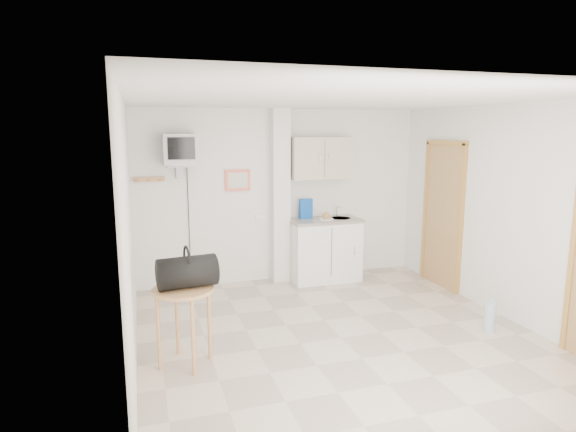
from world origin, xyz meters
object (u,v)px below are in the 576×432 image
object	(u,v)px
round_table	(184,300)
duffel_bag	(187,272)
crt_television	(180,150)
water_bottle	(490,316)

from	to	relation	value
round_table	duffel_bag	world-z (taller)	duffel_bag
crt_television	round_table	distance (m)	2.49
crt_television	duffel_bag	distance (m)	2.35
round_table	water_bottle	xyz separation A→B (m)	(3.29, -0.24, -0.46)
crt_television	water_bottle	bearing A→B (deg)	-37.24
round_table	crt_television	bearing A→B (deg)	84.58
crt_television	water_bottle	size ratio (longest dim) A/B	5.70
round_table	water_bottle	size ratio (longest dim) A/B	2.00
crt_television	duffel_bag	bearing A→B (deg)	-94.25
duffel_bag	water_bottle	bearing A→B (deg)	-11.25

